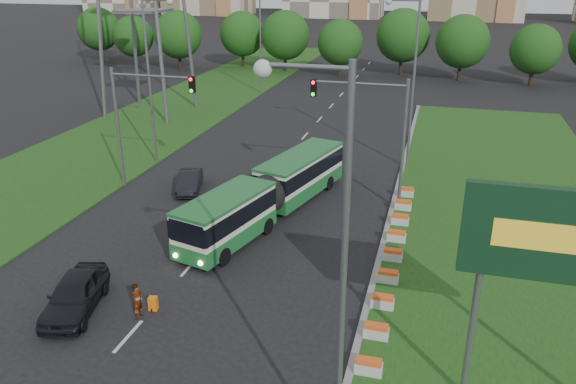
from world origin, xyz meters
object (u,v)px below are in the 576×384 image
(shopping_trolley, at_px, (153,304))
(car_left_near, at_px, (75,294))
(traffic_mast_median, at_px, (377,123))
(traffic_mast_left, at_px, (138,110))
(car_left_far, at_px, (189,181))
(pedestrian, at_px, (138,301))
(articulated_bus, at_px, (267,192))
(billboard, at_px, (565,247))

(shopping_trolley, bearing_deg, car_left_near, -174.04)
(traffic_mast_median, height_order, traffic_mast_left, same)
(car_left_far, height_order, shopping_trolley, car_left_far)
(traffic_mast_median, distance_m, traffic_mast_left, 15.19)
(car_left_near, bearing_deg, traffic_mast_left, 92.56)
(pedestrian, distance_m, shopping_trolley, 0.89)
(articulated_bus, bearing_deg, traffic_mast_left, -178.65)
(billboard, height_order, pedestrian, billboard)
(traffic_mast_left, bearing_deg, car_left_far, 6.31)
(car_left_far, bearing_deg, car_left_near, -102.52)
(pedestrian, bearing_deg, shopping_trolley, -24.02)
(billboard, relative_size, articulated_bus, 0.53)
(billboard, distance_m, car_left_far, 25.46)
(traffic_mast_median, xyz_separation_m, car_left_near, (-10.88, -14.92, -4.55))
(articulated_bus, bearing_deg, car_left_near, -98.52)
(billboard, height_order, articulated_bus, billboard)
(traffic_mast_median, bearing_deg, shopping_trolley, -118.79)
(pedestrian, relative_size, shopping_trolley, 2.60)
(car_left_far, bearing_deg, billboard, -55.44)
(car_left_near, bearing_deg, car_left_far, 80.28)
(traffic_mast_left, xyz_separation_m, car_left_far, (3.08, 0.34, -4.70))
(car_left_near, xyz_separation_m, shopping_trolley, (3.19, 0.92, -0.49))
(articulated_bus, bearing_deg, pedestrian, -85.93)
(traffic_mast_median, xyz_separation_m, car_left_far, (-12.08, -0.66, -4.70))
(traffic_mast_median, height_order, articulated_bus, traffic_mast_median)
(articulated_bus, distance_m, shopping_trolley, 11.00)
(car_left_far, bearing_deg, traffic_mast_median, -14.19)
(billboard, height_order, car_left_near, billboard)
(billboard, height_order, car_left_far, billboard)
(articulated_bus, height_order, shopping_trolley, articulated_bus)
(traffic_mast_left, relative_size, car_left_far, 2.02)
(car_left_far, relative_size, pedestrian, 2.44)
(billboard, xyz_separation_m, shopping_trolley, (-15.17, 2.00, -5.85))
(articulated_bus, height_order, car_left_far, articulated_bus)
(car_left_far, distance_m, pedestrian, 14.59)
(articulated_bus, height_order, car_left_near, articulated_bus)
(traffic_mast_left, bearing_deg, car_left_near, -72.93)
(traffic_mast_median, height_order, car_left_far, traffic_mast_median)
(articulated_bus, xyz_separation_m, pedestrian, (-2.16, -11.44, -0.71))
(traffic_mast_median, relative_size, car_left_near, 1.71)
(billboard, height_order, traffic_mast_median, same)
(car_left_far, height_order, pedestrian, pedestrian)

